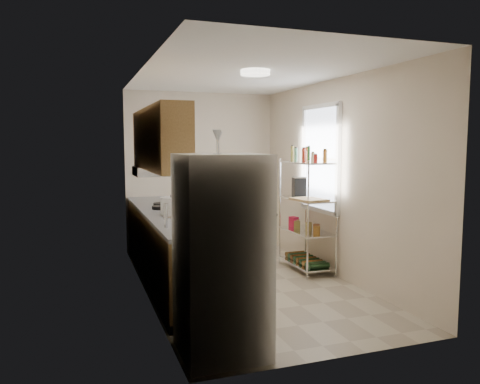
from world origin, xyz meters
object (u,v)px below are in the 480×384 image
(cutting_board, at_px, (309,200))
(espresso_machine, at_px, (299,187))
(refrigerator, at_px, (221,255))
(frying_pan_large, at_px, (161,207))
(rice_cooker, at_px, (172,206))

(cutting_board, height_order, espresso_machine, espresso_machine)
(espresso_machine, bearing_deg, cutting_board, -85.87)
(refrigerator, xyz_separation_m, frying_pan_large, (-0.07, 2.46, 0.08))
(rice_cooker, relative_size, frying_pan_large, 1.11)
(refrigerator, distance_m, cutting_board, 2.54)
(refrigerator, height_order, cutting_board, refrigerator)
(frying_pan_large, bearing_deg, refrigerator, -90.59)
(refrigerator, bearing_deg, espresso_machine, 51.11)
(frying_pan_large, distance_m, cutting_board, 1.95)
(frying_pan_large, height_order, cutting_board, cutting_board)
(refrigerator, bearing_deg, rice_cooker, 91.22)
(refrigerator, relative_size, rice_cooker, 6.26)
(rice_cooker, xyz_separation_m, espresso_machine, (1.89, 0.40, 0.14))
(frying_pan_large, bearing_deg, cutting_board, -21.74)
(refrigerator, height_order, rice_cooker, refrigerator)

